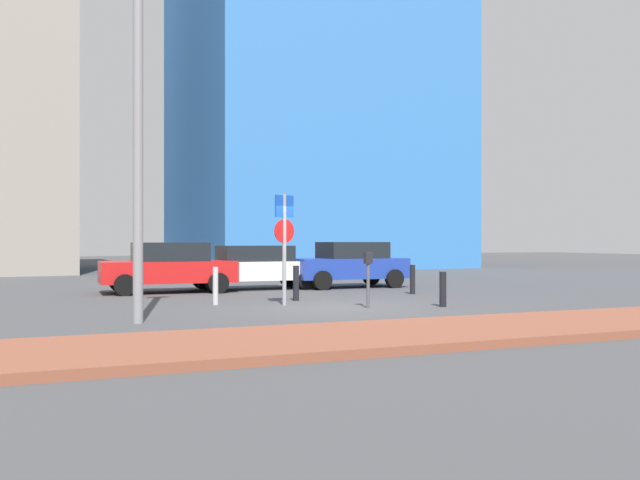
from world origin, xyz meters
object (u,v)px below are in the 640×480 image
street_lamp (138,86)px  parked_car_red (169,266)px  parking_sign_post (284,235)px  parking_meter (368,272)px  traffic_bollard_far (443,289)px  traffic_bollard_edge (413,279)px  parked_car_blue (349,264)px  parked_car_white (254,266)px  traffic_bollard_mid (215,286)px  traffic_bollard_near (296,283)px

street_lamp → parked_car_red: bearing=74.4°
parking_sign_post → street_lamp: size_ratio=0.35×
parked_car_red → parking_sign_post: (1.78, -5.54, 0.94)m
parking_meter → street_lamp: street_lamp is taller
parked_car_red → traffic_bollard_far: parked_car_red is taller
street_lamp → traffic_bollard_edge: street_lamp is taller
parked_car_blue → parking_meter: size_ratio=2.94×
street_lamp → traffic_bollard_far: 8.59m
parking_sign_post → parking_meter: size_ratio=2.07×
parking_sign_post → parking_meter: bearing=-41.4°
street_lamp → traffic_bollard_far: size_ratio=9.35×
parked_car_white → street_lamp: 10.52m
parking_meter → traffic_bollard_mid: 3.93m
parked_car_white → traffic_bollard_edge: 5.45m
parked_car_white → traffic_bollard_edge: (3.77, -3.92, -0.32)m
parking_meter → traffic_bollard_mid: (-3.18, 2.27, -0.40)m
traffic_bollard_near → traffic_bollard_edge: bearing=10.8°
parking_sign_post → parked_car_white: bearing=79.0°
parked_car_white → parked_car_red: bearing=-173.7°
parked_car_blue → traffic_bollard_far: (-1.02, -7.37, -0.39)m
traffic_bollard_near → street_lamp: bearing=-143.1°
parked_car_red → traffic_bollard_near: 5.09m
parked_car_blue → traffic_bollard_mid: bearing=-142.5°
traffic_bollard_far → traffic_bollard_near: bearing=130.9°
parked_car_blue → parking_meter: parked_car_blue is taller
traffic_bollard_mid → parking_sign_post: bearing=-28.3°
traffic_bollard_near → traffic_bollard_mid: 2.35m
parked_car_white → traffic_bollard_far: 8.13m
traffic_bollard_near → traffic_bollard_far: size_ratio=1.10×
traffic_bollard_edge → parking_meter: bearing=-134.1°
parking_sign_post → parking_meter: parking_sign_post is taller
parking_meter → traffic_bollard_edge: 4.73m
parking_meter → traffic_bollard_near: 2.76m
parking_meter → traffic_bollard_far: parking_meter is taller
parking_meter → parked_car_red: bearing=116.0°
traffic_bollard_mid → parked_car_white: bearing=61.9°
traffic_bollard_near → parking_sign_post: bearing=-123.9°
parked_car_red → parking_meter: (3.41, -6.98, 0.06)m
parking_sign_post → traffic_bollard_edge: parking_sign_post is taller
traffic_bollard_edge → traffic_bollard_near: bearing=-169.2°
parking_meter → traffic_bollard_mid: bearing=144.5°
parked_car_red → street_lamp: bearing=-105.6°
street_lamp → traffic_bollard_mid: bearing=53.1°
parked_car_white → parking_sign_post: bearing=-101.0°
parked_car_red → parking_sign_post: size_ratio=1.49×
traffic_bollard_near → traffic_bollard_far: bearing=-49.1°
parked_car_white → parked_car_blue: (3.33, -0.42, 0.05)m
traffic_bollard_mid → traffic_bollard_edge: 6.55m
parking_sign_post → street_lamp: (-4.00, -2.43, 2.93)m
parked_car_blue → parking_sign_post: (-4.47, -5.45, 0.94)m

